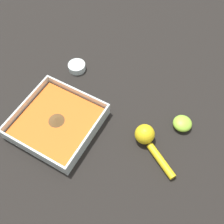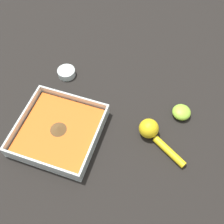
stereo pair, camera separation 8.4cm
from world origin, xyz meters
name	(u,v)px [view 1 (the left image)]	position (x,y,z in m)	size (l,w,h in m)	color
ground_plane	(61,114)	(0.00, 0.00, 0.00)	(4.00, 4.00, 0.00)	black
square_dish	(57,122)	(-0.01, 0.04, 0.02)	(0.25, 0.25, 0.05)	silver
spice_bowl	(77,67)	(0.06, -0.19, 0.01)	(0.06, 0.06, 0.03)	silver
lemon_squeezer	(148,139)	(-0.29, -0.04, 0.03)	(0.16, 0.12, 0.06)	yellow
lemon_half	(182,123)	(-0.36, -0.15, 0.02)	(0.06, 0.06, 0.03)	#93CC38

